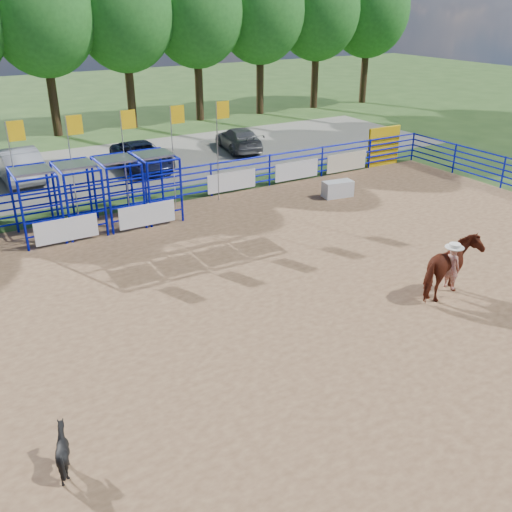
{
  "coord_description": "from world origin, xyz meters",
  "views": [
    {
      "loc": [
        -7.49,
        -11.77,
        8.02
      ],
      "look_at": [
        -0.0,
        1.0,
        1.3
      ],
      "focal_mm": 40.0,
      "sensor_mm": 36.0,
      "label": 1
    }
  ],
  "objects_px": {
    "calf": "(63,450)",
    "horse_and_rider": "(451,267)",
    "car_b": "(17,164)",
    "car_d": "(239,139)",
    "announcer_table": "(338,189)",
    "car_c": "(142,156)"
  },
  "relations": [
    {
      "from": "calf",
      "to": "horse_and_rider",
      "type": "bearing_deg",
      "value": -118.43
    },
    {
      "from": "horse_and_rider",
      "to": "car_b",
      "type": "bearing_deg",
      "value": 114.93
    },
    {
      "from": "car_b",
      "to": "car_d",
      "type": "height_order",
      "value": "car_b"
    },
    {
      "from": "announcer_table",
      "to": "car_b",
      "type": "distance_m",
      "value": 15.22
    },
    {
      "from": "calf",
      "to": "announcer_table",
      "type": "bearing_deg",
      "value": -88.84
    },
    {
      "from": "car_d",
      "to": "horse_and_rider",
      "type": "bearing_deg",
      "value": 90.14
    },
    {
      "from": "announcer_table",
      "to": "horse_and_rider",
      "type": "height_order",
      "value": "horse_and_rider"
    },
    {
      "from": "car_b",
      "to": "car_c",
      "type": "height_order",
      "value": "car_b"
    },
    {
      "from": "horse_and_rider",
      "to": "car_d",
      "type": "relative_size",
      "value": 0.53
    },
    {
      "from": "calf",
      "to": "car_b",
      "type": "height_order",
      "value": "car_b"
    },
    {
      "from": "calf",
      "to": "car_d",
      "type": "bearing_deg",
      "value": -70.68
    },
    {
      "from": "announcer_table",
      "to": "calf",
      "type": "bearing_deg",
      "value": -144.52
    },
    {
      "from": "calf",
      "to": "car_d",
      "type": "height_order",
      "value": "car_d"
    },
    {
      "from": "car_d",
      "to": "car_b",
      "type": "bearing_deg",
      "value": 9.31
    },
    {
      "from": "horse_and_rider",
      "to": "car_c",
      "type": "relative_size",
      "value": 0.49
    },
    {
      "from": "announcer_table",
      "to": "car_c",
      "type": "bearing_deg",
      "value": 124.07
    },
    {
      "from": "horse_and_rider",
      "to": "calf",
      "type": "distance_m",
      "value": 11.4
    },
    {
      "from": "calf",
      "to": "car_c",
      "type": "relative_size",
      "value": 0.18
    },
    {
      "from": "announcer_table",
      "to": "calf",
      "type": "height_order",
      "value": "calf"
    },
    {
      "from": "car_c",
      "to": "car_d",
      "type": "relative_size",
      "value": 1.09
    },
    {
      "from": "car_c",
      "to": "car_d",
      "type": "distance_m",
      "value": 6.28
    },
    {
      "from": "car_b",
      "to": "car_c",
      "type": "distance_m",
      "value": 5.91
    }
  ]
}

